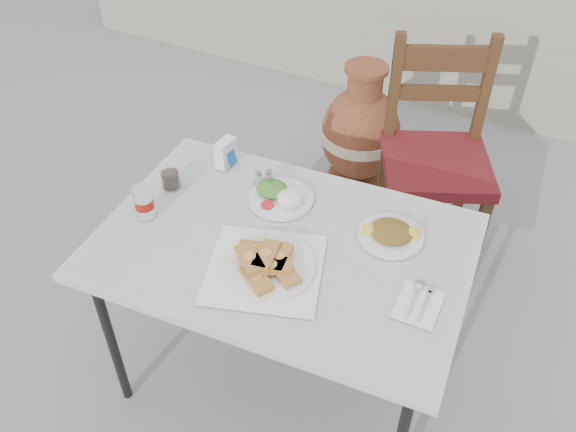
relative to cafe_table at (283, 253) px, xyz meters
The scene contains 13 objects.
ground 0.72m from the cafe_table, 25.06° to the right, with size 80.00×80.00×0.00m, color slate.
cafe_table is the anchor object (origin of this frame).
pide_plate 0.16m from the cafe_table, 87.51° to the right, with size 0.45×0.45×0.07m.
salad_rice_plate 0.23m from the cafe_table, 119.21° to the left, with size 0.23×0.23×0.06m.
salad_chopped_plate 0.37m from the cafe_table, 30.60° to the left, with size 0.22×0.22×0.05m.
soda_can 0.51m from the cafe_table, 169.18° to the right, with size 0.07×0.07×0.12m.
cola_glass 0.52m from the cafe_table, behind, with size 0.07×0.07×0.10m.
napkin_holder 0.50m from the cafe_table, 143.50° to the left, with size 0.06×0.09×0.11m.
condiment_caddy 0.31m from the cafe_table, 128.67° to the left, with size 0.12×0.10×0.07m.
cutlery_napkin 0.49m from the cafe_table, ahead, with size 0.13×0.18×0.01m.
chair 1.04m from the cafe_table, 75.45° to the left, with size 0.61×0.61×1.05m.
terracotta_urn 1.35m from the cafe_table, 98.87° to the left, with size 0.42×0.42×0.74m.
back_wall 2.43m from the cafe_table, 86.16° to the left, with size 6.00×0.25×1.20m, color gray.
Camera 1 is at (0.51, -1.22, 2.15)m, focal length 38.00 mm.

